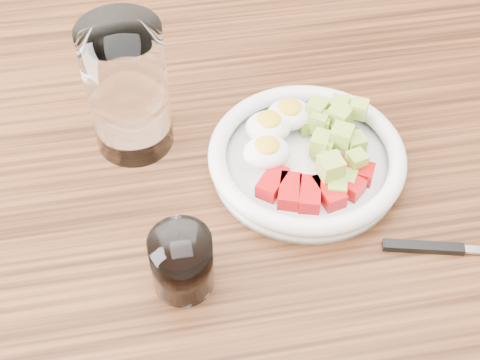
# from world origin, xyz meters

# --- Properties ---
(dining_table) EXTENTS (1.50, 0.90, 0.77)m
(dining_table) POSITION_xyz_m (0.00, 0.00, 0.67)
(dining_table) COLOR brown
(dining_table) RESTS_ON ground
(bowl) EXTENTS (0.23, 0.23, 0.06)m
(bowl) POSITION_xyz_m (0.07, 0.04, 0.79)
(bowl) COLOR white
(bowl) RESTS_ON dining_table
(fork) EXTENTS (0.17, 0.06, 0.01)m
(fork) POSITION_xyz_m (0.19, -0.10, 0.77)
(fork) COLOR black
(fork) RESTS_ON dining_table
(water_glass) EXTENTS (0.09, 0.09, 0.16)m
(water_glass) POSITION_xyz_m (-0.12, 0.12, 0.85)
(water_glass) COLOR white
(water_glass) RESTS_ON dining_table
(coffee_glass) EXTENTS (0.06, 0.06, 0.07)m
(coffee_glass) POSITION_xyz_m (-0.08, -0.09, 0.80)
(coffee_glass) COLOR white
(coffee_glass) RESTS_ON dining_table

